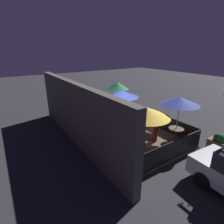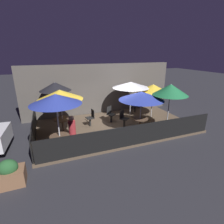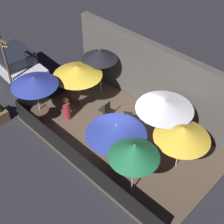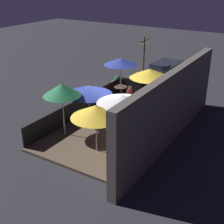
# 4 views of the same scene
# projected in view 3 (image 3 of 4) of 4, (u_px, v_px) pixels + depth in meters

# --- Properties ---
(ground_plane) EXTENTS (60.00, 60.00, 0.00)m
(ground_plane) POSITION_uv_depth(u_px,v_px,m) (120.00, 138.00, 13.57)
(ground_plane) COLOR #26262B
(patio_deck) EXTENTS (8.50, 4.82, 0.12)m
(patio_deck) POSITION_uv_depth(u_px,v_px,m) (120.00, 138.00, 13.53)
(patio_deck) COLOR brown
(patio_deck) RESTS_ON ground_plane
(building_wall) EXTENTS (10.10, 0.36, 3.34)m
(building_wall) POSITION_uv_depth(u_px,v_px,m) (161.00, 82.00, 13.86)
(building_wall) COLOR #4C4742
(building_wall) RESTS_ON ground_plane
(fence_front) EXTENTS (8.30, 0.05, 0.95)m
(fence_front) POSITION_uv_depth(u_px,v_px,m) (77.00, 160.00, 11.91)
(fence_front) COLOR black
(fence_front) RESTS_ON patio_deck
(fence_side_left) EXTENTS (0.05, 4.62, 0.95)m
(fence_side_left) POSITION_uv_depth(u_px,v_px,m) (58.00, 87.00, 15.38)
(fence_side_left) COLOR black
(fence_side_left) RESTS_ON patio_deck
(patio_umbrella_0) EXTENTS (1.95, 1.95, 2.47)m
(patio_umbrella_0) POSITION_uv_depth(u_px,v_px,m) (34.00, 81.00, 12.68)
(patio_umbrella_0) COLOR #B2B2B7
(patio_umbrella_0) RESTS_ON patio_deck
(patio_umbrella_1) EXTENTS (2.23, 2.23, 2.21)m
(patio_umbrella_1) POSITION_uv_depth(u_px,v_px,m) (77.00, 71.00, 13.78)
(patio_umbrella_1) COLOR #B2B2B7
(patio_umbrella_1) RESTS_ON patio_deck
(patio_umbrella_2) EXTENTS (2.25, 2.25, 2.11)m
(patio_umbrella_2) POSITION_uv_depth(u_px,v_px,m) (116.00, 130.00, 11.12)
(patio_umbrella_2) COLOR #B2B2B7
(patio_umbrella_2) RESTS_ON patio_deck
(patio_umbrella_3) EXTENTS (2.08, 2.08, 2.09)m
(patio_umbrella_3) POSITION_uv_depth(u_px,v_px,m) (183.00, 133.00, 11.10)
(patio_umbrella_3) COLOR #B2B2B7
(patio_umbrella_3) RESTS_ON patio_deck
(patio_umbrella_4) EXTENTS (2.26, 2.26, 2.23)m
(patio_umbrella_4) POSITION_uv_depth(u_px,v_px,m) (165.00, 105.00, 11.89)
(patio_umbrella_4) COLOR #B2B2B7
(patio_umbrella_4) RESTS_ON patio_deck
(patio_umbrella_5) EXTENTS (1.75, 1.75, 2.36)m
(patio_umbrella_5) POSITION_uv_depth(u_px,v_px,m) (100.00, 54.00, 14.53)
(patio_umbrella_5) COLOR #B2B2B7
(patio_umbrella_5) RESTS_ON patio_deck
(patio_umbrella_6) EXTENTS (1.72, 1.72, 2.48)m
(patio_umbrella_6) POSITION_uv_depth(u_px,v_px,m) (134.00, 151.00, 9.96)
(patio_umbrella_6) COLOR #B2B2B7
(patio_umbrella_6) RESTS_ON patio_deck
(dining_table_0) EXTENTS (0.80, 0.80, 0.74)m
(dining_table_0) POSITION_uv_depth(u_px,v_px,m) (40.00, 112.00, 13.80)
(dining_table_0) COLOR #4C3828
(dining_table_0) RESTS_ON patio_deck
(dining_table_1) EXTENTS (0.91, 0.91, 0.72)m
(dining_table_1) POSITION_uv_depth(u_px,v_px,m) (79.00, 95.00, 14.71)
(dining_table_1) COLOR #4C3828
(dining_table_1) RESTS_ON patio_deck
(dining_table_2) EXTENTS (0.82, 0.82, 0.72)m
(dining_table_2) POSITION_uv_depth(u_px,v_px,m) (116.00, 154.00, 12.00)
(dining_table_2) COLOR #4C3828
(dining_table_2) RESTS_ON patio_deck
(patio_chair_0) EXTENTS (0.53, 0.53, 0.94)m
(patio_chair_0) POSITION_uv_depth(u_px,v_px,m) (186.00, 133.00, 12.91)
(patio_chair_0) COLOR black
(patio_chair_0) RESTS_ON patio_deck
(patio_chair_1) EXTENTS (0.55, 0.55, 0.94)m
(patio_chair_1) POSITION_uv_depth(u_px,v_px,m) (127.00, 121.00, 13.48)
(patio_chair_1) COLOR black
(patio_chair_1) RESTS_ON patio_deck
(patio_chair_2) EXTENTS (0.56, 0.56, 0.93)m
(patio_chair_2) POSITION_uv_depth(u_px,v_px,m) (120.00, 137.00, 12.78)
(patio_chair_2) COLOR black
(patio_chair_2) RESTS_ON patio_deck
(patio_chair_3) EXTENTS (0.45, 0.45, 0.95)m
(patio_chair_3) POSITION_uv_depth(u_px,v_px,m) (105.00, 109.00, 14.03)
(patio_chair_3) COLOR black
(patio_chair_3) RESTS_ON patio_deck
(patron_0) EXTENTS (0.34, 0.34, 1.19)m
(patron_0) POSITION_uv_depth(u_px,v_px,m) (67.00, 109.00, 14.00)
(patron_0) COLOR maroon
(patron_0) RESTS_ON patio_deck
(light_post) EXTENTS (1.10, 0.12, 3.43)m
(light_post) POSITION_uv_depth(u_px,v_px,m) (7.00, 64.00, 14.45)
(light_post) COLOR brown
(light_post) RESTS_ON ground_plane
(parked_car_0) EXTENTS (3.98, 2.01, 1.62)m
(parked_car_0) POSITION_uv_depth(u_px,v_px,m) (16.00, 64.00, 16.48)
(parked_car_0) COLOR silver
(parked_car_0) RESTS_ON ground_plane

